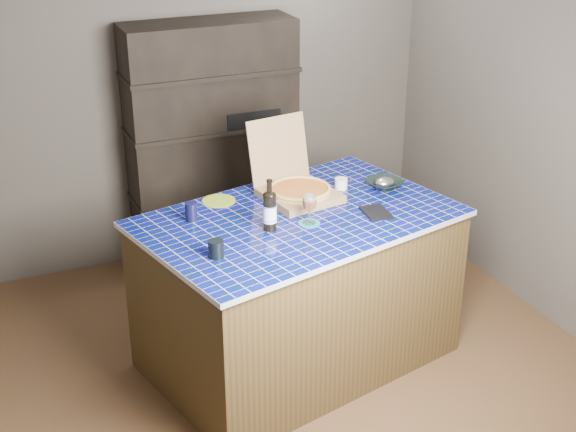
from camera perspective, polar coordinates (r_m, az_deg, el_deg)
name	(u,v)px	position (r m, az deg, el deg)	size (l,w,h in m)	color
room	(298,173)	(4.40, 0.75, 3.11)	(3.50, 3.50, 3.50)	#4E3121
shelving_unit	(213,145)	(5.86, -5.34, 5.03)	(1.20, 0.41, 1.80)	black
kitchen_island	(298,289)	(4.78, 0.70, -5.23)	(1.97, 1.49, 0.96)	#48351C
pizza_box	(297,188)	(4.78, 0.67, 2.02)	(0.47, 0.55, 0.44)	olive
mead_bottle	(270,210)	(4.35, -1.31, 0.42)	(0.08, 0.08, 0.30)	black
teal_trivet	(309,223)	(4.46, 1.52, -0.52)	(0.12, 0.12, 0.01)	#1A7188
wine_glass	(309,203)	(4.41, 1.54, 0.96)	(0.08, 0.08, 0.18)	white
tumbler	(216,249)	(4.10, -5.14, -2.33)	(0.08, 0.08, 0.09)	black
dvd_case	(376,212)	(4.61, 6.28, 0.25)	(0.14, 0.19, 0.02)	black
bowl	(384,184)	(4.96, 6.88, 2.27)	(0.22, 0.22, 0.05)	black
foil_contents	(385,182)	(4.95, 6.88, 2.41)	(0.13, 0.11, 0.06)	#A9A8B4
white_jar	(341,184)	(4.92, 3.79, 2.32)	(0.08, 0.08, 0.07)	white
navy_cup	(191,212)	(4.52, -6.90, 0.32)	(0.07, 0.07, 0.11)	black
green_trivet	(219,201)	(4.76, -4.95, 1.09)	(0.20, 0.20, 0.01)	#8FAB24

